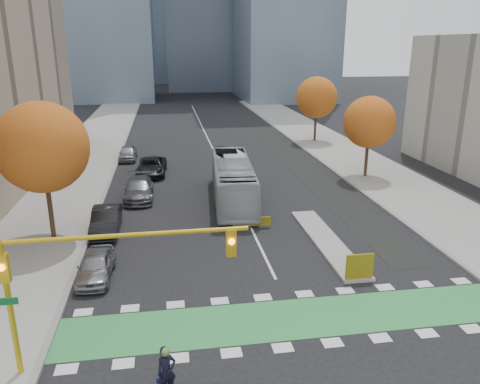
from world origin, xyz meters
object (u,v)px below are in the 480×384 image
object	(u,v)px
parked_car_a	(96,266)
tree_east_near	(369,122)
parked_car_c	(139,189)
hazard_board	(360,266)
tree_east_far	(317,97)
bus	(233,180)
parked_car_b	(106,220)
traffic_signal_west	(86,267)
tree_west	(42,147)
parked_car_d	(152,167)
parked_car_e	(128,153)

from	to	relation	value
parked_car_a	tree_east_near	bearing A→B (deg)	38.71
parked_car_c	hazard_board	bearing A→B (deg)	-52.94
parked_car_a	tree_east_far	bearing A→B (deg)	58.02
tree_east_far	bus	xyz separation A→B (m)	(-12.86, -20.52, -3.62)
tree_east_near	parked_car_b	xyz separation A→B (m)	(-21.00, -9.26, -4.10)
tree_east_near	traffic_signal_west	distance (m)	30.08
tree_west	parked_car_a	size ratio (longest dim) A/B	2.07
tree_west	traffic_signal_west	xyz separation A→B (m)	(4.07, -12.51, -1.58)
tree_west	tree_east_near	world-z (taller)	tree_west
traffic_signal_west	parked_car_b	bearing A→B (deg)	94.62
parked_car_b	parked_car_d	xyz separation A→B (m)	(2.50, 13.18, -0.02)
bus	parked_car_e	distance (m)	16.92
parked_car_d	tree_west	bearing A→B (deg)	-108.21
tree_west	hazard_board	bearing A→B (deg)	-25.99
tree_east_far	parked_car_e	xyz separation A→B (m)	(-21.50, -6.00, -4.52)
bus	tree_east_far	bearing A→B (deg)	62.19
tree_west	parked_car_a	xyz separation A→B (m)	(3.18, -5.43, -4.94)
tree_west	parked_car_d	world-z (taller)	tree_west
tree_east_near	traffic_signal_west	bearing A→B (deg)	-131.52
bus	parked_car_b	distance (m)	9.89
parked_car_c	parked_car_b	bearing A→B (deg)	-104.91
hazard_board	bus	world-z (taller)	bus
traffic_signal_west	parked_car_e	distance (m)	32.70
parked_car_a	parked_car_b	xyz separation A→B (m)	(-0.18, 6.16, 0.09)
tree_east_far	hazard_board	bearing A→B (deg)	-104.12
tree_west	tree_east_near	distance (m)	26.01
hazard_board	traffic_signal_west	size ratio (longest dim) A/B	0.16
parked_car_a	parked_car_c	bearing A→B (deg)	85.33
hazard_board	parked_car_b	size ratio (longest dim) A/B	0.30
hazard_board	parked_car_e	xyz separation A→B (m)	(-13.00, 27.80, -0.08)
tree_east_near	parked_car_e	world-z (taller)	tree_east_near
hazard_board	tree_east_near	bearing A→B (deg)	65.80
hazard_board	bus	size ratio (longest dim) A/B	0.12
parked_car_c	parked_car_d	world-z (taller)	parked_car_c
tree_east_near	parked_car_b	distance (m)	23.32
bus	parked_car_c	xyz separation A→B (m)	(-6.95, 1.64, -0.86)
traffic_signal_west	parked_car_b	size ratio (longest dim) A/B	1.84
tree_west	tree_east_far	world-z (taller)	tree_west
hazard_board	tree_east_near	size ratio (longest dim) A/B	0.20
bus	parked_car_d	distance (m)	10.48
parked_car_a	parked_car_c	size ratio (longest dim) A/B	0.75
parked_car_c	tree_east_near	bearing A→B (deg)	8.36
tree_east_near	parked_car_a	size ratio (longest dim) A/B	1.78
tree_west	parked_car_b	world-z (taller)	tree_west
hazard_board	tree_west	world-z (taller)	tree_west
traffic_signal_west	parked_car_c	bearing A→B (deg)	88.21
parked_car_b	bus	bearing A→B (deg)	28.23
tree_east_far	traffic_signal_west	distance (m)	43.61
parked_car_d	tree_east_near	bearing A→B (deg)	-8.63
parked_car_e	parked_car_a	bearing A→B (deg)	-88.94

